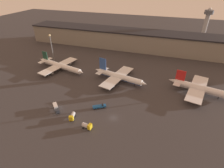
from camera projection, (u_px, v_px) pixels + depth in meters
name	position (u px, v px, depth m)	size (l,w,h in m)	color
ground	(113.00, 118.00, 93.88)	(600.00, 600.00, 0.00)	#383538
terminal_building	(147.00, 41.00, 176.93)	(255.21, 26.17, 18.74)	gray
airplane_0	(60.00, 66.00, 141.26)	(47.54, 36.75, 12.33)	white
airplane_1	(119.00, 77.00, 125.49)	(42.01, 36.63, 14.73)	white
airplane_2	(200.00, 88.00, 111.97)	(40.06, 37.06, 13.03)	silver
service_vehicle_0	(100.00, 106.00, 100.44)	(7.69, 5.92, 2.45)	#195199
service_vehicle_1	(87.00, 126.00, 86.38)	(5.18, 2.94, 3.33)	gold
service_vehicle_2	(72.00, 116.00, 92.35)	(3.26, 5.71, 3.33)	gold
service_vehicle_3	(56.00, 107.00, 98.54)	(6.97, 6.83, 3.20)	#282D38
lamp_post_0	(51.00, 44.00, 151.78)	(1.80, 1.80, 23.44)	slate
control_tower	(206.00, 23.00, 189.06)	(9.00, 9.00, 38.06)	#99999E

